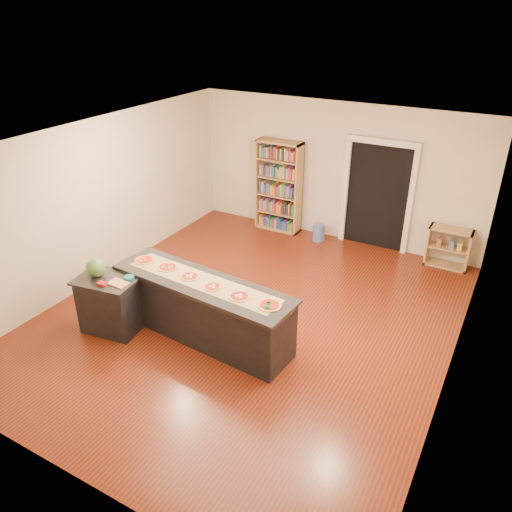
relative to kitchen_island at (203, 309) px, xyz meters
The scene contains 18 objects.
room 1.25m from the kitchen_island, 65.89° to the left, with size 6.00×7.00×2.80m.
doorway 4.47m from the kitchen_island, 73.62° to the left, with size 1.40×0.09×2.21m.
kitchen_island is the anchor object (origin of this frame).
side_counter 1.42m from the kitchen_island, 158.65° to the right, with size 0.89×0.65×0.88m.
bookshelf 4.16m from the kitchen_island, 101.45° to the left, with size 0.97×0.35×1.94m, color tan.
low_shelf 4.89m from the kitchen_island, 56.01° to the left, with size 0.77×0.33×0.77m, color tan.
waste_bin 3.93m from the kitchen_island, 87.13° to the left, with size 0.25×0.25×0.36m, color #4E66AE.
kraft_paper 0.47m from the kitchen_island, 85.15° to the left, with size 2.47×0.44×0.00m, color #9C7D50.
watermelon 1.68m from the kitchen_island, 160.19° to the right, with size 0.28×0.28×0.28m, color #144214.
cutting_board 1.27m from the kitchen_island, 152.45° to the right, with size 0.29×0.19×0.02m, color tan.
package_red 1.48m from the kitchen_island, 150.69° to the right, with size 0.14×0.10×0.05m, color maroon.
package_teal 1.16m from the kitchen_island, 158.99° to the right, with size 0.15×0.15×0.06m, color #195966.
pizza_a 1.23m from the kitchen_island, behind, with size 0.32×0.32×0.02m.
pizza_b 0.83m from the kitchen_island, behind, with size 0.30×0.30×0.02m.
pizza_c 0.53m from the kitchen_island, behind, with size 0.28×0.28×0.02m.
pizza_d 0.53m from the kitchen_island, 14.43° to the right, with size 0.27×0.27×0.02m.
pizza_e 0.83m from the kitchen_island, ahead, with size 0.31×0.31×0.02m.
pizza_f 1.23m from the kitchen_island, ahead, with size 0.31×0.31×0.02m.
Camera 1 is at (3.30, -5.73, 4.52)m, focal length 35.00 mm.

